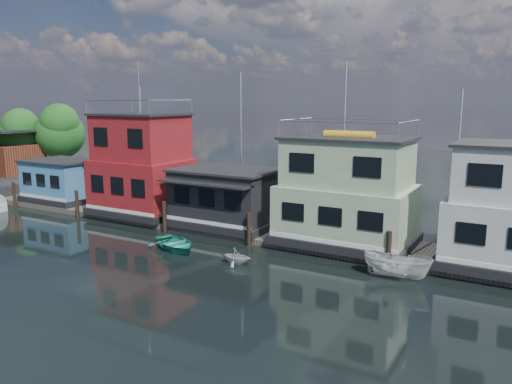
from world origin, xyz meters
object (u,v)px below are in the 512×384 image
Objects in this scene: houseboat_dark at (227,197)px; houseboat_green at (347,193)px; motorboat at (397,266)px; houseboat_red at (142,166)px; dinghy_white at (236,256)px; houseboat_blue at (63,180)px; dinghy_teal at (175,244)px.

houseboat_green is (9.00, 0.02, 1.13)m from houseboat_dark.
houseboat_red is at bearing 83.21° from motorboat.
houseboat_dark is at bearing 31.57° from dinghy_white.
houseboat_blue reaches higher than motorboat.
houseboat_green reaches higher than dinghy_teal.
houseboat_green is at bearing 0.00° from houseboat_blue.
houseboat_dark reaches higher than motorboat.
houseboat_dark is at bearing 22.35° from dinghy_teal.
houseboat_blue is 3.52× the size of dinghy_white.
houseboat_blue is 0.54× the size of houseboat_red.
motorboat is (21.30, -4.04, -3.39)m from houseboat_red.
houseboat_dark reaches higher than dinghy_white.
dinghy_teal is at bearing -91.12° from houseboat_dark.
houseboat_red is 17.01m from houseboat_green.
dinghy_white is at bearing 108.25° from motorboat.
houseboat_green is 2.18× the size of dinghy_teal.
houseboat_dark is 4.07× the size of dinghy_white.
houseboat_green is at bearing 50.73° from motorboat.
dinghy_white is (12.69, -6.24, -3.62)m from houseboat_red.
dinghy_teal is (-9.11, -5.80, -3.15)m from houseboat_green.
houseboat_green reaches higher than houseboat_blue.
houseboat_red is 6.52× the size of dinghy_white.
motorboat reaches higher than dinghy_white.
houseboat_red is at bearing 0.00° from houseboat_blue.
dinghy_white is at bearing -71.76° from dinghy_teal.
motorboat reaches higher than dinghy_teal.
motorboat is at bearing -16.83° from houseboat_dark.
dinghy_white is (4.69, -6.22, -1.94)m from houseboat_dark.
motorboat is at bearing -10.74° from houseboat_red.
houseboat_blue is at bearing 68.83° from dinghy_white.
houseboat_green is at bearing -40.11° from dinghy_white.
motorboat is 0.96× the size of dinghy_teal.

